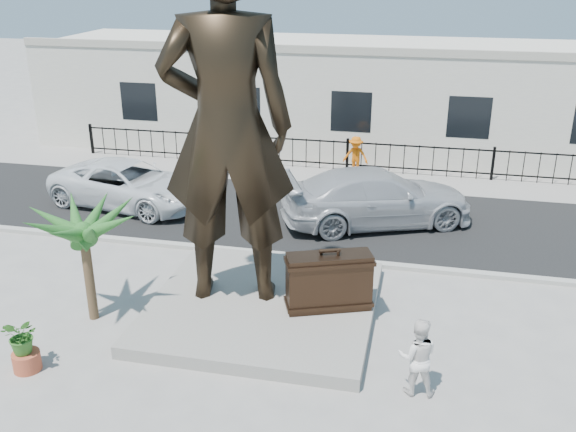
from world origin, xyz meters
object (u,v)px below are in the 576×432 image
suitcase (329,282)px  statue (226,128)px  car_white (129,184)px  tourist (417,357)px

suitcase → statue: bearing=153.3°
suitcase → car_white: 9.73m
statue → suitcase: (2.39, -0.23, -3.40)m
statue → tourist: statue is taller
statue → suitcase: size_ratio=4.25×
suitcase → car_white: bearing=121.8°
tourist → statue: bearing=-35.1°
statue → suitcase: 4.16m
statue → car_white: statue is taller
car_white → statue: bearing=-125.6°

